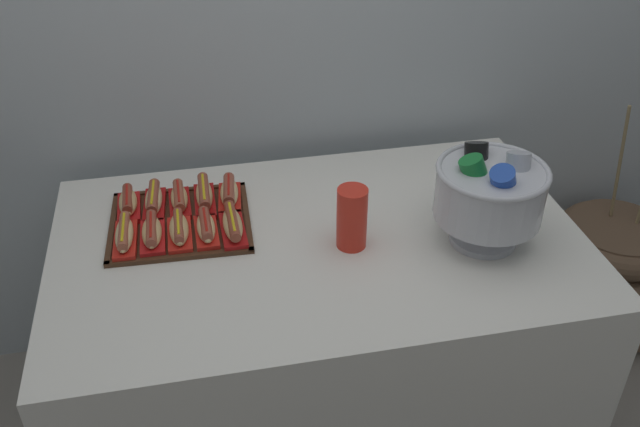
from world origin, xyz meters
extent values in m
plane|color=gray|center=(0.00, 0.00, 0.00)|extent=(10.00, 10.00, 0.00)
cube|color=white|center=(0.00, 0.00, 0.41)|extent=(1.51, 0.93, 0.74)
cylinder|color=black|center=(-0.64, 0.36, 0.02)|extent=(0.05, 0.05, 0.04)
cylinder|color=black|center=(0.64, 0.36, 0.02)|extent=(0.05, 0.05, 0.04)
cylinder|color=brown|center=(1.21, 0.28, 0.23)|extent=(0.37, 0.37, 0.46)
torus|color=brown|center=(1.21, 0.28, 0.06)|extent=(0.51, 0.51, 0.10)
torus|color=brown|center=(1.21, 0.28, 0.17)|extent=(0.53, 0.53, 0.10)
torus|color=brown|center=(1.21, 0.28, 0.29)|extent=(0.49, 0.49, 0.10)
torus|color=brown|center=(1.21, 0.28, 0.40)|extent=(0.45, 0.45, 0.10)
cylinder|color=#937F56|center=(1.18, 0.34, 0.70)|extent=(0.08, 0.03, 0.47)
cube|color=#472B19|center=(-0.38, 0.15, 0.79)|extent=(0.42, 0.38, 0.01)
cube|color=#472B19|center=(-0.39, -0.02, 0.79)|extent=(0.41, 0.03, 0.01)
cube|color=#472B19|center=(-0.38, 0.32, 0.79)|extent=(0.41, 0.03, 0.01)
cube|color=#472B19|center=(-0.58, 0.16, 0.79)|extent=(0.03, 0.36, 0.01)
cube|color=#472B19|center=(-0.19, 0.14, 0.79)|extent=(0.03, 0.36, 0.01)
cube|color=red|center=(-0.54, 0.07, 0.80)|extent=(0.06, 0.18, 0.02)
ellipsoid|color=#E0BC7F|center=(-0.54, 0.07, 0.82)|extent=(0.05, 0.17, 0.04)
cylinder|color=#A8563D|center=(-0.54, 0.07, 0.83)|extent=(0.03, 0.16, 0.03)
cylinder|color=yellow|center=(-0.54, 0.07, 0.85)|extent=(0.01, 0.14, 0.01)
cube|color=red|center=(-0.46, 0.07, 0.80)|extent=(0.07, 0.17, 0.02)
ellipsoid|color=tan|center=(-0.46, 0.07, 0.82)|extent=(0.06, 0.15, 0.04)
cylinder|color=#9E4C38|center=(-0.46, 0.07, 0.83)|extent=(0.03, 0.15, 0.03)
cylinder|color=red|center=(-0.46, 0.07, 0.85)|extent=(0.01, 0.13, 0.01)
cube|color=red|center=(-0.39, 0.07, 0.80)|extent=(0.07, 0.17, 0.02)
ellipsoid|color=tan|center=(-0.39, 0.07, 0.82)|extent=(0.05, 0.15, 0.04)
cylinder|color=#9E4C38|center=(-0.39, 0.07, 0.83)|extent=(0.03, 0.14, 0.03)
cylinder|color=yellow|center=(-0.39, 0.07, 0.85)|extent=(0.01, 0.12, 0.01)
cube|color=red|center=(-0.31, 0.06, 0.80)|extent=(0.07, 0.16, 0.02)
ellipsoid|color=#E0BC7F|center=(-0.31, 0.06, 0.82)|extent=(0.05, 0.15, 0.04)
cylinder|color=#9E4C38|center=(-0.31, 0.06, 0.83)|extent=(0.03, 0.14, 0.03)
cylinder|color=red|center=(-0.31, 0.06, 0.85)|extent=(0.01, 0.12, 0.01)
cube|color=#B21414|center=(-0.24, 0.06, 0.80)|extent=(0.07, 0.18, 0.02)
ellipsoid|color=tan|center=(-0.24, 0.06, 0.82)|extent=(0.06, 0.17, 0.04)
cylinder|color=brown|center=(-0.24, 0.06, 0.83)|extent=(0.03, 0.17, 0.03)
cylinder|color=yellow|center=(-0.24, 0.06, 0.85)|extent=(0.01, 0.15, 0.01)
cube|color=red|center=(-0.53, 0.24, 0.80)|extent=(0.07, 0.15, 0.02)
ellipsoid|color=tan|center=(-0.53, 0.24, 0.82)|extent=(0.06, 0.14, 0.04)
cylinder|color=brown|center=(-0.53, 0.24, 0.83)|extent=(0.03, 0.13, 0.03)
cylinder|color=red|center=(-0.53, 0.24, 0.85)|extent=(0.01, 0.11, 0.01)
cube|color=#B21414|center=(-0.46, 0.24, 0.80)|extent=(0.07, 0.18, 0.02)
ellipsoid|color=beige|center=(-0.46, 0.24, 0.82)|extent=(0.06, 0.17, 0.04)
cylinder|color=#9E4C38|center=(-0.46, 0.24, 0.83)|extent=(0.04, 0.16, 0.03)
cylinder|color=yellow|center=(-0.46, 0.24, 0.85)|extent=(0.02, 0.13, 0.01)
cube|color=#B21414|center=(-0.38, 0.23, 0.80)|extent=(0.06, 0.16, 0.02)
ellipsoid|color=tan|center=(-0.38, 0.23, 0.82)|extent=(0.05, 0.15, 0.04)
cylinder|color=#A8563D|center=(-0.38, 0.23, 0.83)|extent=(0.03, 0.15, 0.03)
cylinder|color=red|center=(-0.38, 0.23, 0.84)|extent=(0.01, 0.12, 0.01)
cube|color=#B21414|center=(-0.31, 0.23, 0.80)|extent=(0.06, 0.18, 0.02)
ellipsoid|color=#E0BC7F|center=(-0.31, 0.23, 0.82)|extent=(0.05, 0.17, 0.04)
cylinder|color=#9E4C38|center=(-0.31, 0.23, 0.84)|extent=(0.04, 0.17, 0.03)
cylinder|color=yellow|center=(-0.31, 0.23, 0.85)|extent=(0.01, 0.15, 0.01)
cube|color=red|center=(-0.23, 0.23, 0.80)|extent=(0.08, 0.17, 0.02)
ellipsoid|color=#E0BC7F|center=(-0.23, 0.23, 0.82)|extent=(0.07, 0.16, 0.04)
cylinder|color=#9E4C38|center=(-0.23, 0.23, 0.84)|extent=(0.05, 0.15, 0.03)
cylinder|color=red|center=(-0.23, 0.23, 0.85)|extent=(0.02, 0.12, 0.01)
cylinder|color=silver|center=(0.45, -0.10, 0.79)|extent=(0.19, 0.19, 0.02)
cone|color=silver|center=(0.45, -0.10, 0.83)|extent=(0.07, 0.07, 0.07)
cylinder|color=silver|center=(0.45, -0.10, 0.94)|extent=(0.30, 0.30, 0.14)
torus|color=silver|center=(0.45, -0.10, 1.01)|extent=(0.31, 0.31, 0.02)
cylinder|color=#B7BCC6|center=(0.52, -0.10, 0.99)|extent=(0.10, 0.12, 0.14)
cylinder|color=black|center=(0.44, -0.03, 0.99)|extent=(0.09, 0.12, 0.15)
cylinder|color=#197A33|center=(0.41, -0.10, 0.99)|extent=(0.13, 0.11, 0.15)
cylinder|color=#1E47B2|center=(0.46, -0.16, 0.99)|extent=(0.11, 0.10, 0.15)
cylinder|color=red|center=(0.08, -0.05, 0.84)|extent=(0.08, 0.08, 0.12)
cylinder|color=red|center=(0.08, -0.05, 0.86)|extent=(0.08, 0.08, 0.12)
cylinder|color=red|center=(0.08, -0.05, 0.89)|extent=(0.08, 0.08, 0.12)
cylinder|color=red|center=(0.08, -0.05, 0.91)|extent=(0.08, 0.08, 0.12)
camera|label=1|loc=(-0.32, -1.57, 1.95)|focal=39.04mm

